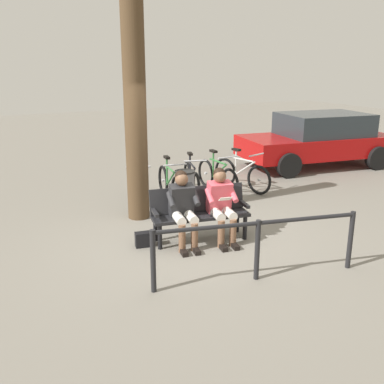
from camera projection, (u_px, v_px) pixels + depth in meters
The scene contains 14 objects.
ground_plane at pixel (199, 240), 7.32m from camera, with size 40.00×40.00×0.00m, color slate.
bench at pixel (199, 209), 7.25m from camera, with size 1.66×0.78×0.87m.
person_reading at pixel (221, 202), 7.14m from camera, with size 0.54×0.81×1.20m.
person_companion at pixel (183, 205), 6.96m from camera, with size 0.54×0.81×1.20m.
handbag at pixel (145, 239), 7.03m from camera, with size 0.30×0.14×0.24m, color black.
tree_trunk at pixel (135, 109), 7.81m from camera, with size 0.40×0.40×4.07m, color #4C3823.
litter_bin at pixel (185, 192), 8.45m from camera, with size 0.39×0.39×0.86m.
bicycle_purple at pixel (242, 174), 10.07m from camera, with size 0.59×1.64×0.94m.
bicycle_silver at pixel (217, 177), 9.87m from camera, with size 0.48×1.68×0.94m.
bicycle_green at pixel (192, 180), 9.58m from camera, with size 0.62×1.63×0.94m.
bicycle_red at pixel (170, 185), 9.22m from camera, with size 0.48×1.67×0.94m.
bicycle_black at pixel (139, 187), 9.09m from camera, with size 0.72×1.58×0.94m.
railing_fence at pixel (258, 239), 5.84m from camera, with size 2.81×0.72×0.85m.
parked_car at pixel (318, 139), 12.24m from camera, with size 4.43×2.52×1.47m.
Camera 1 is at (3.23, 5.97, 2.85)m, focal length 41.26 mm.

